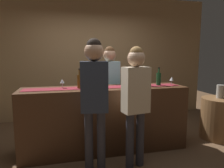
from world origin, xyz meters
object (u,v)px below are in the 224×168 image
Objects in this scene: wine_glass_near_customer at (172,79)px; round_side_table at (220,118)px; wine_bottle_amber at (80,81)px; bartender at (110,81)px; wine_glass_far_end at (98,81)px; customer_browsing at (94,91)px; wine_bottle_clear at (147,79)px; customer_sipping at (136,95)px; vase_on_side_table at (220,91)px; wine_glass_mid_counter at (62,81)px; wine_bottle_green at (159,79)px.

wine_glass_near_customer is 1.26m from round_side_table.
wine_bottle_amber is 0.87m from bartender.
wine_bottle_amber reaches higher than wine_glass_far_end.
customer_browsing is at bearing -158.60° from wine_glass_near_customer.
customer_browsing reaches higher than wine_glass_near_customer.
wine_bottle_clear is 1.00× the size of wine_bottle_amber.
wine_bottle_amber is 1.52m from wine_glass_near_customer.
wine_bottle_clear reaches higher than round_side_table.
customer_sipping is 1.95m from vase_on_side_table.
wine_bottle_clear is at bearing -3.97° from wine_glass_mid_counter.
wine_bottle_green is 0.19× the size of customer_sipping.
wine_bottle_clear is 0.18× the size of customer_browsing.
wine_bottle_green is 2.10× the size of wine_glass_near_customer.
vase_on_side_table is (-0.00, 0.04, 0.49)m from round_side_table.
wine_glass_mid_counter and wine_glass_far_end have the same top height.
wine_glass_far_end is 2.36m from round_side_table.
wine_bottle_green reaches higher than wine_glass_mid_counter.
vase_on_side_table is at bearing 22.34° from customer_browsing.
wine_bottle_green is at bearing -3.29° from wine_glass_far_end.
bartender reaches higher than wine_glass_mid_counter.
round_side_table is 3.08× the size of vase_on_side_table.
wine_bottle_green is 0.41× the size of round_side_table.
wine_bottle_clear is at bearing -4.98° from wine_glass_far_end.
bartender reaches higher than wine_glass_near_customer.
customer_sipping is at bearing -136.28° from wine_bottle_green.
wine_glass_mid_counter is at bearing 157.98° from wine_bottle_amber.
wine_bottle_clear is at bearing 0.51° from wine_bottle_amber.
vase_on_side_table is at bearing 8.15° from customer_sipping.
wine_bottle_clear reaches higher than vase_on_side_table.
bartender is 1.03× the size of customer_sipping.
bartender is (-0.69, 0.59, -0.10)m from wine_bottle_green.
wine_glass_mid_counter is 0.76m from customer_browsing.
wine_bottle_amber reaches higher than vase_on_side_table.
round_side_table is (1.02, 0.01, -0.75)m from wine_glass_near_customer.
wine_bottle_green and wine_bottle_clear have the same top height.
bartender is (0.86, 0.51, -0.09)m from wine_glass_mid_counter.
customer_sipping is 0.95× the size of customer_browsing.
wine_bottle_green is 2.10× the size of wine_glass_far_end.
wine_bottle_clear is at bearing 38.96° from customer_browsing.
wine_glass_mid_counter reaches higher than vase_on_side_table.
customer_browsing is at bearing -166.17° from vase_on_side_table.
wine_glass_far_end is at bearing 176.71° from wine_bottle_green.
wine_glass_near_customer is at bearing 29.90° from customer_browsing.
wine_glass_mid_counter is at bearing 177.84° from round_side_table.
bartender is at bearing 163.41° from vase_on_side_table.
vase_on_side_table is at bearing 0.83° from wine_bottle_green.
wine_bottle_clear is 2.10× the size of wine_glass_mid_counter.
wine_bottle_amber is at bearing -179.49° from wine_bottle_clear.
wine_bottle_green is at bearing 33.78° from customer_sipping.
wine_bottle_green is at bearing 178.90° from round_side_table.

